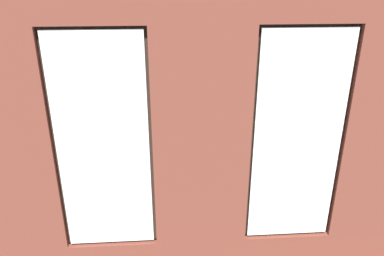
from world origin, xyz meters
name	(u,v)px	position (x,y,z in m)	size (l,w,h in m)	color
ground_plane	(187,174)	(0.00, 0.00, -0.05)	(6.43, 5.58, 0.10)	brown
brick_wall_with_windows	(201,148)	(0.00, 2.41, 1.62)	(5.83, 0.30, 3.27)	brown
couch_by_window	(157,220)	(0.48, 1.76, 0.33)	(1.86, 0.87, 0.80)	black
couch_left	(316,151)	(-2.21, 0.00, 0.33)	(0.97, 1.93, 0.80)	black
coffee_table	(197,150)	(-0.18, -0.05, 0.39)	(1.29, 0.76, 0.45)	tan
cup_ceramic	(175,148)	(0.21, 0.06, 0.49)	(0.07, 0.07, 0.08)	#B23D38
candle_jar	(197,143)	(-0.18, -0.05, 0.51)	(0.08, 0.08, 0.12)	#B7333D
table_plant_small	(188,139)	(-0.02, -0.15, 0.55)	(0.12, 0.12, 0.19)	beige
remote_silver	(217,142)	(-0.53, -0.19, 0.46)	(0.05, 0.17, 0.02)	#B2B2B7
media_console	(21,179)	(2.56, 0.52, 0.26)	(0.91, 0.42, 0.53)	black
tv_flatscreen	(13,141)	(2.56, 0.52, 0.91)	(1.16, 0.20, 0.76)	black
papasan_chair	(155,114)	(0.56, -1.62, 0.45)	(1.17, 1.17, 0.72)	olive
potted_plant_mid_room_small	(224,120)	(-0.79, -1.13, 0.48)	(0.37, 0.37, 0.69)	#9E5638
potted_plant_by_left_couch	(271,120)	(-1.81, -1.39, 0.36)	(0.38, 0.38, 0.56)	brown
potted_plant_beside_window_right	(21,210)	(2.04, 1.86, 0.63)	(0.78, 0.78, 1.35)	#9E5638
potted_plant_between_couches	(268,194)	(-0.90, 1.72, 0.63)	(0.83, 1.07, 1.29)	#9E5638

